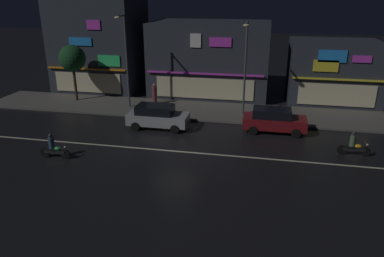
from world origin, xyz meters
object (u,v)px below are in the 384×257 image
(streetlamp_mid, at_px, (245,62))
(pedestrian_on_sidewalk, at_px, (154,95))
(traffic_cone, at_px, (283,129))
(motorcycle_following, at_px, (54,148))
(parked_car_near_kerb, at_px, (157,116))
(motorcycle_lead, at_px, (354,146))
(streetlamp_west, at_px, (125,55))
(parked_car_trailing, at_px, (274,120))

(streetlamp_mid, xyz_separation_m, pedestrian_on_sidewalk, (-7.60, 1.35, -3.33))
(traffic_cone, bearing_deg, streetlamp_mid, 133.88)
(motorcycle_following, bearing_deg, parked_car_near_kerb, -123.15)
(motorcycle_lead, relative_size, traffic_cone, 3.45)
(traffic_cone, bearing_deg, streetlamp_west, 165.78)
(streetlamp_mid, xyz_separation_m, motorcycle_lead, (6.96, -6.10, -3.67))
(streetlamp_mid, relative_size, motorcycle_following, 3.71)
(streetlamp_mid, height_order, traffic_cone, streetlamp_mid)
(streetlamp_west, distance_m, motorcycle_following, 10.78)
(pedestrian_on_sidewalk, height_order, traffic_cone, pedestrian_on_sidewalk)
(pedestrian_on_sidewalk, bearing_deg, motorcycle_following, 173.49)
(pedestrian_on_sidewalk, distance_m, traffic_cone, 11.47)
(motorcycle_lead, bearing_deg, motorcycle_following, -165.68)
(pedestrian_on_sidewalk, xyz_separation_m, motorcycle_lead, (14.56, -7.45, -0.33))
(streetlamp_west, distance_m, traffic_cone, 13.51)
(streetlamp_mid, distance_m, parked_car_trailing, 5.10)
(pedestrian_on_sidewalk, relative_size, traffic_cone, 3.28)
(motorcycle_lead, bearing_deg, streetlamp_west, 161.15)
(parked_car_trailing, bearing_deg, parked_car_near_kerb, 5.95)
(parked_car_trailing, distance_m, motorcycle_lead, 5.60)
(streetlamp_mid, height_order, parked_car_trailing, streetlamp_mid)
(motorcycle_following, distance_m, traffic_cone, 14.96)
(parked_car_trailing, distance_m, motorcycle_following, 14.43)
(pedestrian_on_sidewalk, bearing_deg, streetlamp_mid, -93.08)
(motorcycle_lead, bearing_deg, parked_car_near_kerb, 171.64)
(streetlamp_mid, distance_m, motorcycle_lead, 9.96)
(streetlamp_mid, height_order, pedestrian_on_sidewalk, streetlamp_mid)
(streetlamp_west, bearing_deg, streetlamp_mid, -0.42)
(streetlamp_west, height_order, streetlamp_mid, streetlamp_west)
(pedestrian_on_sidewalk, relative_size, motorcycle_lead, 0.95)
(motorcycle_following, bearing_deg, traffic_cone, -149.46)
(streetlamp_west, bearing_deg, parked_car_near_kerb, -46.78)
(motorcycle_following, bearing_deg, motorcycle_lead, -164.27)
(parked_car_trailing, relative_size, motorcycle_lead, 2.26)
(parked_car_trailing, bearing_deg, pedestrian_on_sidewalk, -23.59)
(pedestrian_on_sidewalk, bearing_deg, parked_car_trailing, -106.59)
(parked_car_trailing, bearing_deg, traffic_cone, 171.07)
(streetlamp_west, distance_m, parked_car_near_kerb, 6.47)
(streetlamp_mid, xyz_separation_m, parked_car_trailing, (2.32, -2.98, -3.43))
(parked_car_near_kerb, bearing_deg, motorcycle_following, 53.69)
(streetlamp_mid, bearing_deg, parked_car_near_kerb, -146.62)
(motorcycle_lead, bearing_deg, parked_car_trailing, 147.81)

